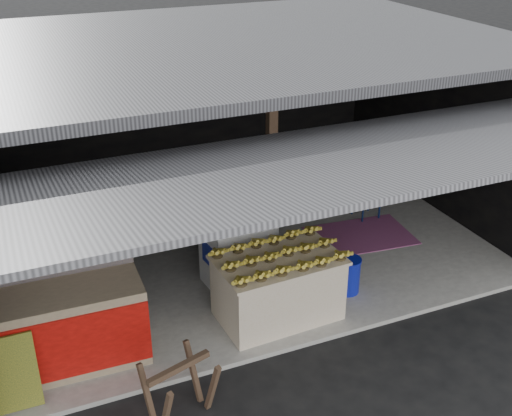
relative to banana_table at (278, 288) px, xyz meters
name	(u,v)px	position (x,y,z in m)	size (l,w,h in m)	color
ground	(315,345)	(0.19, -0.61, -0.46)	(80.00, 80.00, 0.00)	black
concrete_slab	(235,244)	(0.19, 1.89, -0.43)	(7.00, 5.00, 0.06)	gray
shophouse	(224,102)	(0.19, 2.21, 1.64)	(7.40, 7.29, 3.02)	black
banana_table	(278,288)	(0.00, 0.00, 0.00)	(1.50, 0.97, 0.80)	silver
banana_pile	(279,253)	(0.00, 0.00, 0.48)	(1.34, 0.81, 0.16)	yellow
white_crate	(238,249)	(-0.14, 0.91, 0.08)	(0.93, 0.68, 0.96)	white
neighbor_stall	(65,323)	(-2.44, 0.12, 0.11)	(1.67, 0.79, 1.70)	#998466
green_signboard	(10,375)	(-3.05, -0.36, 0.00)	(0.54, 0.04, 0.81)	black
sawhorse	(180,385)	(-1.56, -1.10, -0.05)	(0.74, 0.73, 0.66)	brown
water_barrel	(348,276)	(1.05, 0.13, -0.18)	(0.31, 0.31, 0.45)	#0D1791
plastic_chair	(365,187)	(2.40, 1.94, 0.07)	(0.39, 0.39, 0.82)	#0A1638
magenta_rug	(360,235)	(1.99, 1.34, -0.40)	(1.50, 1.00, 0.01)	#771A5D
picture_frames	(170,79)	(0.02, 4.29, 1.47)	(1.62, 0.04, 0.46)	black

